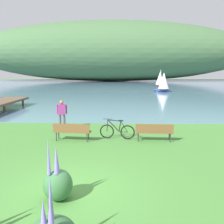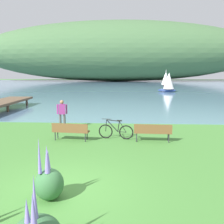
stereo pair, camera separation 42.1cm
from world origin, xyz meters
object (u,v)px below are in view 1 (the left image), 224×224
object	(u,v)px
person_at_shoreline	(62,113)
sailboat_nearest_to_shore	(164,82)
bicycle_leaning_near_bench	(117,131)
sailboat_mid_bay	(160,79)
park_bench_further_along	(72,130)
park_bench_near_camera	(154,131)

from	to	relation	value
person_at_shoreline	sailboat_nearest_to_shore	xyz separation A→B (m)	(10.59, 26.69, 0.68)
bicycle_leaning_near_bench	sailboat_mid_bay	size ratio (longest dim) A/B	0.48
bicycle_leaning_near_bench	sailboat_mid_bay	bearing A→B (deg)	77.89
park_bench_further_along	sailboat_mid_bay	distance (m)	43.43
sailboat_nearest_to_shore	park_bench_further_along	bearing A→B (deg)	-108.13
person_at_shoreline	bicycle_leaning_near_bench	bearing A→B (deg)	-31.94
park_bench_near_camera	bicycle_leaning_near_bench	bearing A→B (deg)	166.75
sailboat_mid_bay	park_bench_near_camera	bearing A→B (deg)	-99.63
bicycle_leaning_near_bench	sailboat_mid_bay	world-z (taller)	sailboat_mid_bay
sailboat_nearest_to_shore	park_bench_near_camera	bearing A→B (deg)	-100.80
park_bench_near_camera	person_at_shoreline	world-z (taller)	person_at_shoreline
bicycle_leaning_near_bench	park_bench_further_along	bearing A→B (deg)	-168.35
park_bench_near_camera	sailboat_mid_bay	size ratio (longest dim) A/B	0.49
person_at_shoreline	sailboat_mid_bay	size ratio (longest dim) A/B	0.46
park_bench_further_along	person_at_shoreline	size ratio (longest dim) A/B	1.08
sailboat_nearest_to_shore	sailboat_mid_bay	size ratio (longest dim) A/B	0.93
park_bench_further_along	person_at_shoreline	xyz separation A→B (m)	(-1.04, 2.47, 0.46)
park_bench_near_camera	sailboat_nearest_to_shore	size ratio (longest dim) A/B	0.53
bicycle_leaning_near_bench	sailboat_nearest_to_shore	world-z (taller)	sailboat_nearest_to_shore
park_bench_further_along	person_at_shoreline	distance (m)	2.72
person_at_shoreline	park_bench_further_along	bearing A→B (deg)	-67.14
bicycle_leaning_near_bench	sailboat_mid_bay	distance (m)	42.48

